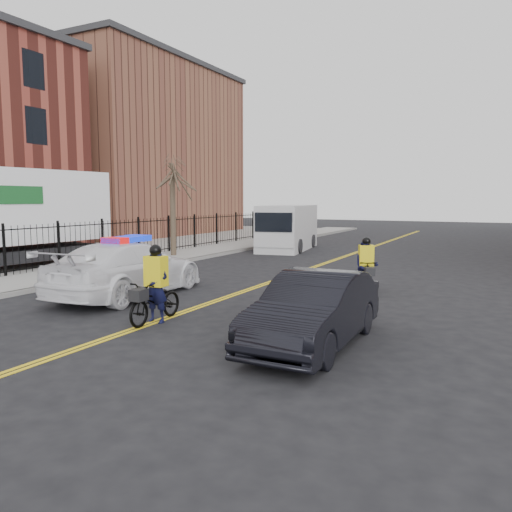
{
  "coord_description": "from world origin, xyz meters",
  "views": [
    {
      "loc": [
        7.59,
        -10.58,
        2.98
      ],
      "look_at": [
        0.91,
        2.53,
        1.3
      ],
      "focal_mm": 35.0,
      "sensor_mm": 36.0,
      "label": 1
    }
  ],
  "objects_px": {
    "cyclist_near": "(156,295)",
    "cargo_van": "(287,228)",
    "dark_sedan": "(314,310)",
    "cyclist_far": "(366,270)",
    "police_cruiser": "(128,269)"
  },
  "relations": [
    {
      "from": "cyclist_near",
      "to": "cargo_van",
      "type": "bearing_deg",
      "value": 101.37
    },
    {
      "from": "dark_sedan",
      "to": "cyclist_far",
      "type": "relative_size",
      "value": 2.53
    },
    {
      "from": "cargo_van",
      "to": "cyclist_far",
      "type": "xyz_separation_m",
      "value": [
        7.56,
        -11.03,
        -0.58
      ]
    },
    {
      "from": "cargo_van",
      "to": "cyclist_near",
      "type": "distance_m",
      "value": 17.91
    },
    {
      "from": "police_cruiser",
      "to": "dark_sedan",
      "type": "bearing_deg",
      "value": 157.94
    },
    {
      "from": "dark_sedan",
      "to": "cyclist_near",
      "type": "relative_size",
      "value": 2.31
    },
    {
      "from": "dark_sedan",
      "to": "cyclist_near",
      "type": "distance_m",
      "value": 4.1
    },
    {
      "from": "cargo_van",
      "to": "cyclist_near",
      "type": "xyz_separation_m",
      "value": [
        4.1,
        -17.42,
        -0.62
      ]
    },
    {
      "from": "cyclist_near",
      "to": "cyclist_far",
      "type": "bearing_deg",
      "value": 59.7
    },
    {
      "from": "police_cruiser",
      "to": "dark_sedan",
      "type": "distance_m",
      "value": 7.37
    },
    {
      "from": "cargo_van",
      "to": "cyclist_near",
      "type": "height_order",
      "value": "cargo_van"
    },
    {
      "from": "cargo_van",
      "to": "dark_sedan",
      "type": "bearing_deg",
      "value": -73.95
    },
    {
      "from": "cargo_van",
      "to": "cyclist_near",
      "type": "bearing_deg",
      "value": -85.78
    },
    {
      "from": "dark_sedan",
      "to": "cargo_van",
      "type": "distance_m",
      "value": 19.35
    },
    {
      "from": "police_cruiser",
      "to": "cargo_van",
      "type": "distance_m",
      "value": 15.21
    }
  ]
}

